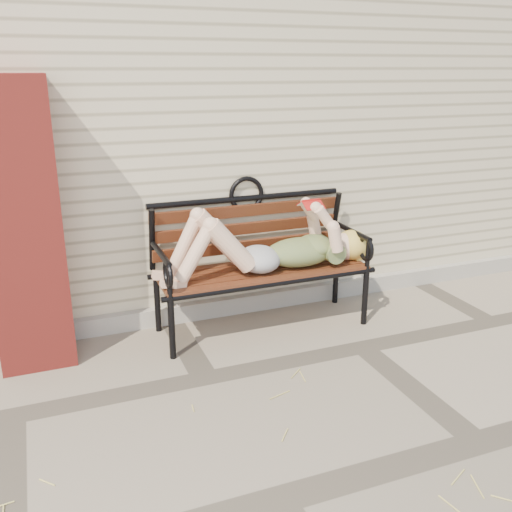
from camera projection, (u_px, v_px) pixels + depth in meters
name	position (u px, v px, depth m)	size (l,w,h in m)	color
ground	(362.00, 347.00, 4.36)	(80.00, 80.00, 0.00)	gray
house_wall	(232.00, 116.00, 6.53)	(8.00, 4.00, 3.00)	beige
foundation_strip	(307.00, 293.00, 5.19)	(8.00, 0.10, 0.15)	#A09A91
brick_pillar	(23.00, 226.00, 3.91)	(0.50, 0.50, 2.00)	#A22B24
garden_bench	(257.00, 246.00, 4.59)	(1.84, 0.73, 1.19)	black
reading_woman	(266.00, 246.00, 4.45)	(1.73, 0.39, 0.55)	#0B394D
straw_scatter	(151.00, 491.00, 2.87)	(2.30, 1.72, 0.01)	tan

